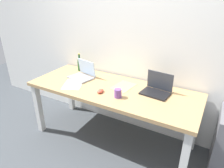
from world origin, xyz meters
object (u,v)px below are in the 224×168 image
Objects in this scene: laptop_left at (83,74)px; laptop_right at (157,89)px; beer_bottle at (80,64)px; coffee_mug at (118,93)px; desk at (112,94)px; computer_mouse at (100,91)px.

laptop_right is (0.97, 0.05, 0.00)m from laptop_left.
beer_bottle is 0.95m from coffee_mug.
desk is 0.27m from coffee_mug.
coffee_mug is at bearing -27.52° from beer_bottle.
laptop_left is 1.40× the size of beer_bottle.
coffee_mug reaches higher than computer_mouse.
coffee_mug is (-0.33, -0.29, -0.00)m from laptop_right.
computer_mouse is at bearing -151.74° from laptop_right.
coffee_mug is at bearing -138.13° from laptop_right.
desk is 20.98× the size of coffee_mug.
beer_bottle reaches higher than laptop_right.
computer_mouse is (-0.06, -0.16, 0.10)m from desk.
beer_bottle reaches higher than desk.
laptop_right is at bearing -7.05° from beer_bottle.
coffee_mug is at bearing -20.86° from laptop_left.
laptop_left is at bearing 145.57° from computer_mouse.
laptop_right is 0.62m from computer_mouse.
laptop_right is 3.17× the size of computer_mouse.
beer_bottle is at bearing 135.43° from laptop_left.
laptop_left is 0.69m from coffee_mug.
laptop_right is at bearing 14.76° from desk.
beer_bottle is at bearing 172.95° from laptop_right.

